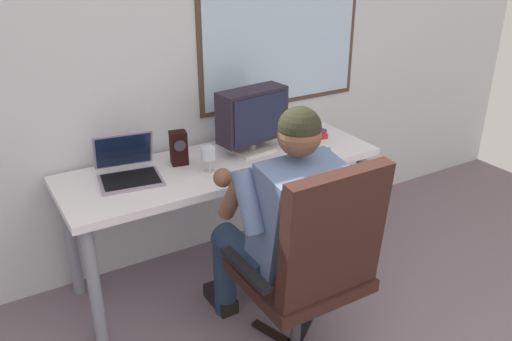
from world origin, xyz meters
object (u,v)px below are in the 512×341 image
at_px(desk, 223,176).
at_px(book_stack, 312,134).
at_px(office_chair, 315,260).
at_px(desk_speaker, 179,148).
at_px(person_seated, 281,221).
at_px(crt_monitor, 252,116).
at_px(laptop, 127,166).
at_px(wine_glass, 208,155).

relative_size(desk, book_stack, 10.08).
xyz_separation_m(office_chair, desk_speaker, (-0.20, 1.00, 0.22)).
relative_size(person_seated, crt_monitor, 2.93).
bearing_deg(person_seated, book_stack, 45.35).
relative_size(office_chair, laptop, 2.92).
height_order(crt_monitor, desk_speaker, crt_monitor).
bearing_deg(office_chair, laptop, 116.95).
xyz_separation_m(crt_monitor, desk_speaker, (-0.44, 0.05, -0.12)).
bearing_deg(office_chair, crt_monitor, 75.68).
xyz_separation_m(office_chair, book_stack, (0.67, 0.95, 0.15)).
bearing_deg(person_seated, wine_glass, 100.82).
distance_m(office_chair, wine_glass, 0.86).
relative_size(laptop, book_stack, 2.05).
relative_size(desk, laptop, 4.90).
height_order(laptop, book_stack, laptop).
distance_m(laptop, book_stack, 1.17).
xyz_separation_m(office_chair, crt_monitor, (0.24, 0.95, 0.34)).
bearing_deg(desk, wine_glass, -145.69).
distance_m(office_chair, desk_speaker, 1.04).
distance_m(office_chair, book_stack, 1.17).
relative_size(desk, desk_speaker, 9.50).
bearing_deg(desk_speaker, person_seated, -74.76).
relative_size(wine_glass, desk_speaker, 0.75).
bearing_deg(desk_speaker, laptop, -177.32).
relative_size(office_chair, wine_glass, 7.52).
distance_m(office_chair, person_seated, 0.28).
height_order(office_chair, wine_glass, office_chair).
distance_m(person_seated, laptop, 0.88).
relative_size(desk, person_seated, 1.43).
height_order(desk_speaker, book_stack, desk_speaker).
bearing_deg(wine_glass, crt_monitor, 20.69).
distance_m(office_chair, laptop, 1.12).
distance_m(desk, office_chair, 0.90).
height_order(office_chair, person_seated, person_seated).
distance_m(person_seated, wine_glass, 0.58).
relative_size(person_seated, laptop, 3.42).
distance_m(crt_monitor, laptop, 0.76).
relative_size(laptop, wine_glass, 2.58).
bearing_deg(desk, crt_monitor, 12.11).
height_order(desk, office_chair, office_chair).
bearing_deg(desk, person_seated, -91.51).
distance_m(desk, laptop, 0.54).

